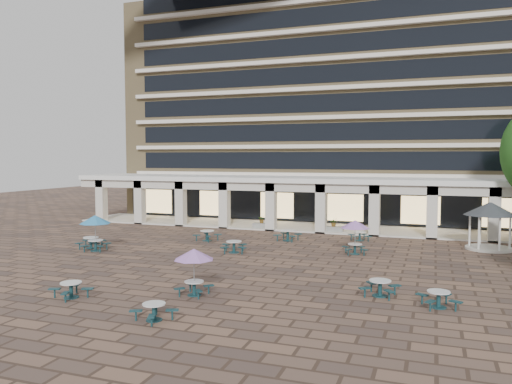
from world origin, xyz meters
TOP-DOWN VIEW (x-y plane):
  - ground at (0.00, 0.00)m, footprint 120.00×120.00m
  - apartment_building at (0.00, 25.47)m, footprint 40.00×15.50m
  - retail_arcade at (0.00, 14.80)m, footprint 42.00×6.60m
  - picnic_table_0 at (-4.12, -9.59)m, footprint 1.88×1.88m
  - picnic_table_2 at (0.88, -11.00)m, footprint 1.77×1.77m
  - picnic_table_3 at (8.51, -4.81)m, footprint 1.78×1.78m
  - picnic_table_4 at (-10.06, -0.18)m, footprint 2.02×2.02m
  - picnic_table_5 at (-1.34, 2.32)m, footprint 2.00×2.00m
  - picnic_table_6 at (0.76, -7.45)m, footprint 1.79×1.79m
  - picnic_table_7 at (10.92, -5.72)m, footprint 1.83×1.83m
  - picnic_table_8 at (-10.98, 0.52)m, footprint 2.01×2.01m
  - picnic_table_10 at (0.64, 7.87)m, footprint 1.92×1.92m
  - picnic_table_11 at (6.04, 4.41)m, footprint 1.86×1.86m
  - picnic_table_12 at (-4.91, 5.87)m, footprint 1.95×1.95m
  - picnic_table_13 at (5.60, 9.70)m, footprint 1.83×1.83m
  - gazebo at (14.17, 9.06)m, footprint 3.35×3.35m
  - planter_left at (-3.09, 12.90)m, footprint 1.50×0.74m
  - planter_right at (3.08, 12.90)m, footprint 1.50×0.66m

SIDE VIEW (x-z plane):
  - ground at x=0.00m, z-range 0.00..0.00m
  - picnic_table_2 at x=0.88m, z-range 0.06..0.72m
  - picnic_table_13 at x=5.60m, z-range 0.06..0.73m
  - picnic_table_7 at x=10.92m, z-range 0.07..0.75m
  - picnic_table_0 at x=-4.12m, z-range 0.07..0.76m
  - picnic_table_3 at x=8.51m, z-range 0.07..0.79m
  - picnic_table_5 at x=-1.34m, z-range 0.07..0.82m
  - planter_left at x=-3.09m, z-range -0.14..1.04m
  - planter_right at x=3.08m, z-range -0.14..1.05m
  - picnic_table_8 at x=-10.98m, z-range 0.07..0.83m
  - picnic_table_12 at x=-4.91m, z-range 0.07..0.83m
  - picnic_table_10 at x=0.64m, z-range 0.08..0.86m
  - picnic_table_6 at x=0.76m, z-range 0.72..2.80m
  - picnic_table_11 at x=6.04m, z-range 0.75..2.89m
  - picnic_table_4 at x=-10.06m, z-range 0.81..3.14m
  - gazebo at x=14.17m, z-range 0.79..3.91m
  - retail_arcade at x=0.00m, z-range 0.80..5.20m
  - apartment_building at x=0.00m, z-range 0.00..25.20m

